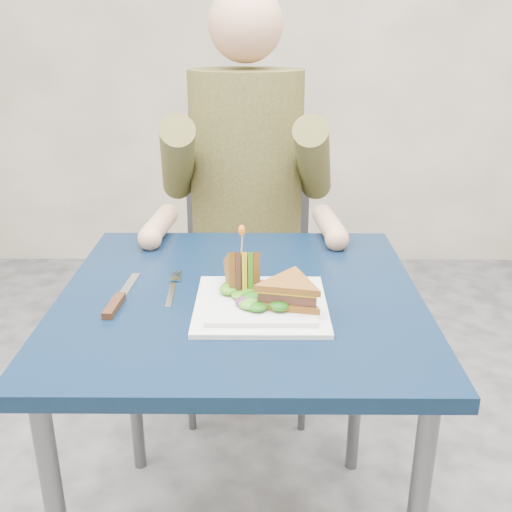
{
  "coord_description": "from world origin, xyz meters",
  "views": [
    {
      "loc": [
        0.04,
        -1.14,
        1.26
      ],
      "look_at": [
        0.03,
        -0.02,
        0.82
      ],
      "focal_mm": 42.0,
      "sensor_mm": 36.0,
      "label": 1
    }
  ],
  "objects_px": {
    "table": "(240,326)",
    "fork": "(172,289)",
    "plate": "(261,303)",
    "chair": "(248,250)",
    "diner": "(246,146)",
    "knife": "(117,302)",
    "sandwich_flat": "(290,292)",
    "sandwich_upright": "(242,273)"
  },
  "relations": [
    {
      "from": "plate",
      "to": "fork",
      "type": "relative_size",
      "value": 1.45
    },
    {
      "from": "sandwich_flat",
      "to": "sandwich_upright",
      "type": "bearing_deg",
      "value": 143.05
    },
    {
      "from": "chair",
      "to": "plate",
      "type": "relative_size",
      "value": 3.58
    },
    {
      "from": "fork",
      "to": "chair",
      "type": "bearing_deg",
      "value": 78.92
    },
    {
      "from": "diner",
      "to": "knife",
      "type": "xyz_separation_m",
      "value": [
        -0.25,
        -0.69,
        -0.18
      ]
    },
    {
      "from": "diner",
      "to": "sandwich_flat",
      "type": "distance_m",
      "value": 0.75
    },
    {
      "from": "sandwich_flat",
      "to": "knife",
      "type": "relative_size",
      "value": 0.78
    },
    {
      "from": "diner",
      "to": "fork",
      "type": "relative_size",
      "value": 4.15
    },
    {
      "from": "chair",
      "to": "knife",
      "type": "xyz_separation_m",
      "value": [
        -0.25,
        -0.8,
        0.2
      ]
    },
    {
      "from": "chair",
      "to": "fork",
      "type": "distance_m",
      "value": 0.77
    },
    {
      "from": "plate",
      "to": "knife",
      "type": "relative_size",
      "value": 1.17
    },
    {
      "from": "table",
      "to": "sandwich_flat",
      "type": "xyz_separation_m",
      "value": [
        0.1,
        -0.09,
        0.12
      ]
    },
    {
      "from": "chair",
      "to": "knife",
      "type": "height_order",
      "value": "chair"
    },
    {
      "from": "table",
      "to": "plate",
      "type": "bearing_deg",
      "value": -57.94
    },
    {
      "from": "knife",
      "to": "diner",
      "type": "bearing_deg",
      "value": 70.41
    },
    {
      "from": "chair",
      "to": "plate",
      "type": "xyz_separation_m",
      "value": [
        0.04,
        -0.81,
        0.2
      ]
    },
    {
      "from": "fork",
      "to": "sandwich_upright",
      "type": "bearing_deg",
      "value": -13.59
    },
    {
      "from": "plate",
      "to": "knife",
      "type": "height_order",
      "value": "plate"
    },
    {
      "from": "table",
      "to": "sandwich_upright",
      "type": "xyz_separation_m",
      "value": [
        0.01,
        -0.02,
        0.13
      ]
    },
    {
      "from": "diner",
      "to": "knife",
      "type": "distance_m",
      "value": 0.75
    },
    {
      "from": "table",
      "to": "sandwich_upright",
      "type": "distance_m",
      "value": 0.14
    },
    {
      "from": "table",
      "to": "fork",
      "type": "relative_size",
      "value": 4.18
    },
    {
      "from": "plate",
      "to": "fork",
      "type": "height_order",
      "value": "plate"
    },
    {
      "from": "plate",
      "to": "table",
      "type": "bearing_deg",
      "value": 122.06
    },
    {
      "from": "knife",
      "to": "sandwich_flat",
      "type": "bearing_deg",
      "value": -6.12
    },
    {
      "from": "fork",
      "to": "plate",
      "type": "bearing_deg",
      "value": -23.43
    },
    {
      "from": "plate",
      "to": "sandwich_flat",
      "type": "distance_m",
      "value": 0.07
    },
    {
      "from": "table",
      "to": "sandwich_upright",
      "type": "height_order",
      "value": "sandwich_upright"
    },
    {
      "from": "chair",
      "to": "diner",
      "type": "bearing_deg",
      "value": -90.0
    },
    {
      "from": "fork",
      "to": "sandwich_flat",
      "type": "bearing_deg",
      "value": -23.66
    },
    {
      "from": "plate",
      "to": "sandwich_upright",
      "type": "xyz_separation_m",
      "value": [
        -0.04,
        0.04,
        0.05
      ]
    },
    {
      "from": "knife",
      "to": "sandwich_upright",
      "type": "bearing_deg",
      "value": 7.52
    },
    {
      "from": "plate",
      "to": "knife",
      "type": "bearing_deg",
      "value": 177.64
    },
    {
      "from": "sandwich_upright",
      "to": "sandwich_flat",
      "type": "bearing_deg",
      "value": -36.95
    },
    {
      "from": "sandwich_flat",
      "to": "chair",
      "type": "bearing_deg",
      "value": 96.69
    },
    {
      "from": "plate",
      "to": "chair",
      "type": "bearing_deg",
      "value": 93.05
    },
    {
      "from": "chair",
      "to": "diner",
      "type": "height_order",
      "value": "diner"
    },
    {
      "from": "chair",
      "to": "plate",
      "type": "bearing_deg",
      "value": -86.95
    },
    {
      "from": "sandwich_upright",
      "to": "chair",
      "type": "bearing_deg",
      "value": 90.4
    },
    {
      "from": "sandwich_flat",
      "to": "sandwich_upright",
      "type": "distance_m",
      "value": 0.12
    },
    {
      "from": "table",
      "to": "diner",
      "type": "xyz_separation_m",
      "value": [
        -0.0,
        0.63,
        0.26
      ]
    },
    {
      "from": "table",
      "to": "plate",
      "type": "height_order",
      "value": "plate"
    }
  ]
}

